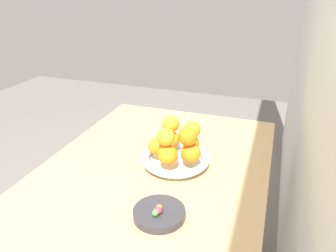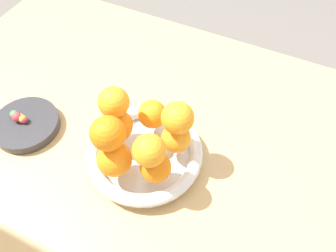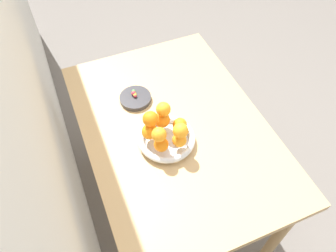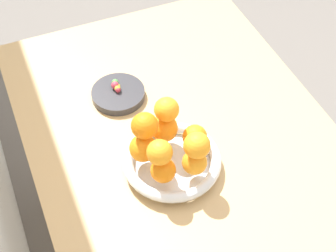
# 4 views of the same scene
# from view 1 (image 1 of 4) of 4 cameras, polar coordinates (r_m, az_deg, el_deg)

# --- Properties ---
(dining_table) EXTENTS (1.10, 0.76, 0.74)m
(dining_table) POSITION_cam_1_polar(r_m,az_deg,el_deg) (1.17, -2.77, -11.46)
(dining_table) COLOR tan
(dining_table) RESTS_ON ground_plane
(fruit_bowl) EXTENTS (0.23, 0.23, 0.04)m
(fruit_bowl) POSITION_cam_1_polar(r_m,az_deg,el_deg) (1.14, 1.29, -5.84)
(fruit_bowl) COLOR silver
(fruit_bowl) RESTS_ON dining_table
(candy_dish) EXTENTS (0.14, 0.14, 0.02)m
(candy_dish) POSITION_cam_1_polar(r_m,az_deg,el_deg) (0.92, -1.54, -14.97)
(candy_dish) COLOR #333338
(candy_dish) RESTS_ON dining_table
(orange_0) EXTENTS (0.07, 0.07, 0.07)m
(orange_0) POSITION_cam_1_polar(r_m,az_deg,el_deg) (1.08, 4.00, -4.69)
(orange_0) COLOR orange
(orange_0) RESTS_ON fruit_bowl
(orange_1) EXTENTS (0.06, 0.06, 0.06)m
(orange_1) POSITION_cam_1_polar(r_m,az_deg,el_deg) (1.15, 4.02, -2.99)
(orange_1) COLOR orange
(orange_1) RESTS_ON fruit_bowl
(orange_2) EXTENTS (0.06, 0.06, 0.06)m
(orange_2) POSITION_cam_1_polar(r_m,az_deg,el_deg) (1.17, 0.62, -2.32)
(orange_2) COLOR orange
(orange_2) RESTS_ON fruit_bowl
(orange_3) EXTENTS (0.06, 0.06, 0.06)m
(orange_3) POSITION_cam_1_polar(r_m,az_deg,el_deg) (1.12, -1.79, -3.57)
(orange_3) COLOR orange
(orange_3) RESTS_ON fruit_bowl
(orange_4) EXTENTS (0.07, 0.07, 0.07)m
(orange_4) POSITION_cam_1_polar(r_m,az_deg,el_deg) (1.06, -0.10, -5.11)
(orange_4) COLOR orange
(orange_4) RESTS_ON fruit_bowl
(orange_5) EXTENTS (0.06, 0.06, 0.06)m
(orange_5) POSITION_cam_1_polar(r_m,az_deg,el_deg) (1.15, 0.49, 0.35)
(orange_5) COLOR orange
(orange_5) RESTS_ON orange_2
(orange_6) EXTENTS (0.06, 0.06, 0.06)m
(orange_6) POSITION_cam_1_polar(r_m,az_deg,el_deg) (1.04, -0.37, -1.92)
(orange_6) COLOR orange
(orange_6) RESTS_ON orange_4
(orange_7) EXTENTS (0.06, 0.06, 0.06)m
(orange_7) POSITION_cam_1_polar(r_m,az_deg,el_deg) (1.04, 3.45, -1.78)
(orange_7) COLOR orange
(orange_7) RESTS_ON orange_0
(orange_8) EXTENTS (0.06, 0.06, 0.06)m
(orange_8) POSITION_cam_1_polar(r_m,az_deg,el_deg) (1.11, 4.24, -0.55)
(orange_8) COLOR orange
(orange_8) RESTS_ON orange_1
(candy_ball_0) EXTENTS (0.02, 0.02, 0.02)m
(candy_ball_0) POSITION_cam_1_polar(r_m,az_deg,el_deg) (0.89, -2.24, -14.93)
(candy_ball_0) COLOR #4C9947
(candy_ball_0) RESTS_ON candy_dish
(candy_ball_1) EXTENTS (0.01, 0.01, 0.01)m
(candy_ball_1) POSITION_cam_1_polar(r_m,az_deg,el_deg) (0.90, -1.97, -14.43)
(candy_ball_1) COLOR gold
(candy_ball_1) RESTS_ON candy_dish
(candy_ball_2) EXTENTS (0.02, 0.02, 0.02)m
(candy_ball_2) POSITION_cam_1_polar(r_m,az_deg,el_deg) (0.90, -1.69, -14.46)
(candy_ball_2) COLOR #C6384C
(candy_ball_2) RESTS_ON candy_dish
(candy_ball_3) EXTENTS (0.02, 0.02, 0.02)m
(candy_ball_3) POSITION_cam_1_polar(r_m,az_deg,el_deg) (0.91, -1.46, -13.98)
(candy_ball_3) COLOR #C6384C
(candy_ball_3) RESTS_ON candy_dish
(candy_ball_4) EXTENTS (0.02, 0.02, 0.02)m
(candy_ball_4) POSITION_cam_1_polar(r_m,az_deg,el_deg) (0.91, -1.56, -14.05)
(candy_ball_4) COLOR gold
(candy_ball_4) RESTS_ON candy_dish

